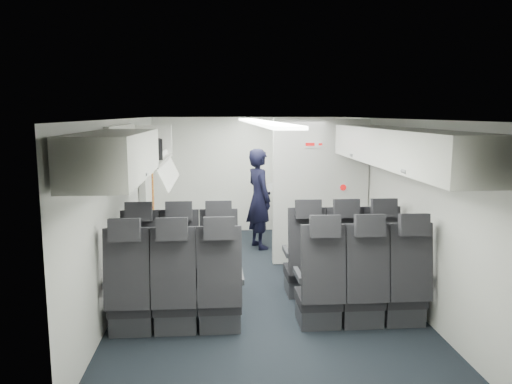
{
  "coord_description": "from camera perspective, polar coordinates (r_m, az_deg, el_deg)",
  "views": [
    {
      "loc": [
        -0.54,
        -6.33,
        2.22
      ],
      "look_at": [
        0.0,
        0.4,
        1.15
      ],
      "focal_mm": 35.0,
      "sensor_mm": 36.0,
      "label": 1
    }
  ],
  "objects": [
    {
      "name": "cabin_shell",
      "position": [
        6.45,
        0.28,
        -0.78
      ],
      "size": [
        3.41,
        6.01,
        2.16
      ],
      "color": "black",
      "rests_on": "ground"
    },
    {
      "name": "carry_on_bag",
      "position": [
        5.77,
        -12.75,
        4.79
      ],
      "size": [
        0.45,
        0.36,
        0.24
      ],
      "primitive_type": "cube",
      "rotation": [
        0.0,
        0.0,
        0.23
      ],
      "color": "black",
      "rests_on": "overhead_bin_left_front_open"
    },
    {
      "name": "overhead_bin_right_front",
      "position": [
        6.39,
        13.15,
        5.55
      ],
      "size": [
        0.53,
        1.7,
        0.4
      ],
      "color": "white",
      "rests_on": "cabin_shell"
    },
    {
      "name": "boarding_door",
      "position": [
        8.06,
        -12.37,
        -0.24
      ],
      "size": [
        0.12,
        1.27,
        1.86
      ],
      "color": "silver",
      "rests_on": "cabin_shell"
    },
    {
      "name": "overhead_bin_right_rear",
      "position": [
        4.76,
        19.54,
        4.17
      ],
      "size": [
        0.53,
        1.8,
        0.4
      ],
      "color": "white",
      "rests_on": "cabin_shell"
    },
    {
      "name": "seat_row_front",
      "position": [
        6.1,
        0.71,
        -8.32
      ],
      "size": [
        3.33,
        0.56,
        1.24
      ],
      "color": "black",
      "rests_on": "cabin_shell"
    },
    {
      "name": "papers",
      "position": [
        8.16,
        1.72,
        0.58
      ],
      "size": [
        0.2,
        0.03,
        0.14
      ],
      "primitive_type": "cube",
      "rotation": [
        0.0,
        0.0,
        -0.04
      ],
      "color": "white",
      "rests_on": "flight_attendant"
    },
    {
      "name": "bulkhead_partition",
      "position": [
        7.38,
        7.36,
        0.01
      ],
      "size": [
        1.4,
        0.15,
        2.13
      ],
      "color": "white",
      "rests_on": "cabin_shell"
    },
    {
      "name": "galley_unit",
      "position": [
        9.26,
        4.72,
        1.08
      ],
      "size": [
        0.85,
        0.52,
        1.9
      ],
      "color": "#939399",
      "rests_on": "cabin_shell"
    },
    {
      "name": "overhead_bin_left_rear",
      "position": [
        4.43,
        -15.81,
        4.02
      ],
      "size": [
        0.53,
        1.8,
        0.4
      ],
      "color": "white",
      "rests_on": "cabin_shell"
    },
    {
      "name": "overhead_bin_left_front_open",
      "position": [
        6.17,
        -13.03,
        4.29
      ],
      "size": [
        0.64,
        1.7,
        0.72
      ],
      "color": "#9E9E93",
      "rests_on": "cabin_shell"
    },
    {
      "name": "seat_row_mid",
      "position": [
        5.25,
        1.63,
        -11.23
      ],
      "size": [
        3.33,
        0.56,
        1.24
      ],
      "color": "black",
      "rests_on": "cabin_shell"
    },
    {
      "name": "flight_attendant",
      "position": [
        8.22,
        0.36,
        -0.76
      ],
      "size": [
        0.58,
        0.7,
        1.65
      ],
      "primitive_type": "imported",
      "rotation": [
        0.0,
        0.0,
        1.92
      ],
      "color": "black",
      "rests_on": "ground"
    }
  ]
}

